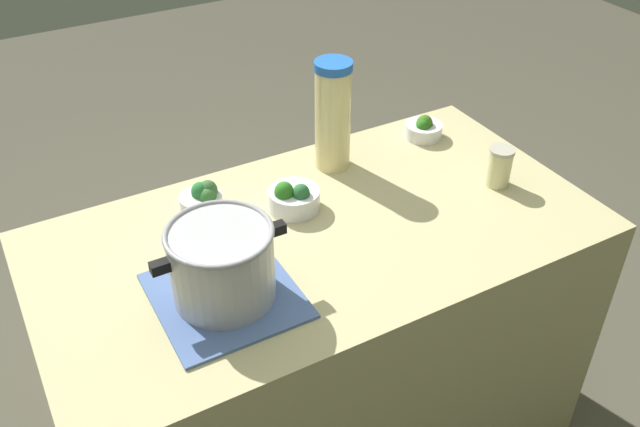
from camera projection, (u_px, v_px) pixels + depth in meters
counter_slab at (320, 349)px, 1.96m from camera, size 1.40×0.74×0.85m
dish_cloth at (225, 296)px, 1.51m from camera, size 0.30×0.32×0.01m
cooking_pot at (222, 262)px, 1.45m from camera, size 0.30×0.23×0.18m
lemonade_pitcher at (333, 115)px, 1.86m from camera, size 0.10×0.10×0.31m
mason_jar at (499, 167)px, 1.84m from camera, size 0.07×0.07×0.11m
broccoli_bowl_front at (424, 129)px, 2.06m from camera, size 0.11×0.11×0.07m
broccoli_bowl_center at (203, 199)px, 1.75m from camera, size 0.11×0.11×0.08m
broccoli_bowl_back at (294, 198)px, 1.76m from camera, size 0.13×0.13×0.09m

